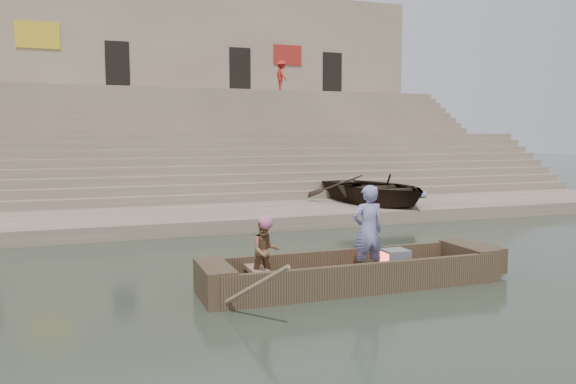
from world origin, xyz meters
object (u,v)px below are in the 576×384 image
standing_man (368,231)px  beached_rowboat (375,189)px  television (395,260)px  pedestrian (282,76)px  main_rowboat (352,280)px  rowing_man (265,251)px

standing_man → beached_rowboat: bearing=-117.5°
television → pedestrian: size_ratio=0.26×
main_rowboat → beached_rowboat: size_ratio=1.01×
rowing_man → beached_rowboat: size_ratio=0.22×
standing_man → pedestrian: bearing=-103.4°
rowing_man → main_rowboat: bearing=0.1°
television → standing_man: bearing=-166.7°
standing_man → pedestrian: size_ratio=0.95×
rowing_man → pedestrian: size_ratio=0.64×
rowing_man → television: rowing_man is taller
standing_man → pedestrian: pedestrian is taller
main_rowboat → pedestrian: pedestrian is taller
pedestrian → standing_man: bearing=163.2°
main_rowboat → beached_rowboat: bearing=59.2°
standing_man → beached_rowboat: size_ratio=0.34×
main_rowboat → pedestrian: (6.04, 21.55, 5.96)m
beached_rowboat → main_rowboat: bearing=-128.4°
standing_man → beached_rowboat: standing_man is taller
pedestrian → beached_rowboat: bearing=172.9°
standing_man → rowing_man: 1.91m
standing_man → television: 0.92m
rowing_man → pedestrian: (7.70, 21.54, 5.30)m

